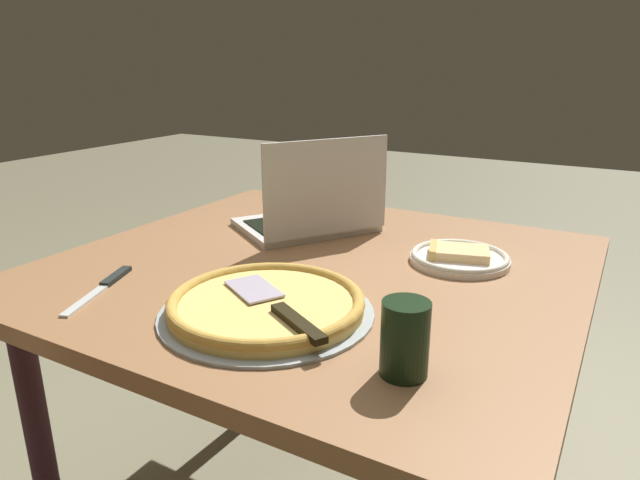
% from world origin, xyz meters
% --- Properties ---
extents(dining_table, '(1.05, 1.12, 0.75)m').
position_xyz_m(dining_table, '(0.00, 0.00, 0.68)').
color(dining_table, '#8D613E').
rests_on(dining_table, ground_plane).
extents(laptop, '(0.42, 0.39, 0.25)m').
position_xyz_m(laptop, '(-0.20, -0.13, 0.80)').
color(laptop, beige).
rests_on(laptop, dining_table).
extents(pizza_plate, '(0.22, 0.22, 0.04)m').
position_xyz_m(pizza_plate, '(-0.16, 0.28, 0.77)').
color(pizza_plate, silver).
rests_on(pizza_plate, dining_table).
extents(pizza_tray, '(0.38, 0.38, 0.04)m').
position_xyz_m(pizza_tray, '(0.27, 0.05, 0.77)').
color(pizza_tray, '#9AA6AB').
rests_on(pizza_tray, dining_table).
extents(table_knife, '(0.23, 0.10, 0.01)m').
position_xyz_m(table_knife, '(0.33, -0.30, 0.76)').
color(table_knife, silver).
rests_on(table_knife, dining_table).
extents(drink_cup, '(0.07, 0.07, 0.11)m').
position_xyz_m(drink_cup, '(0.34, 0.34, 0.81)').
color(drink_cup, black).
rests_on(drink_cup, dining_table).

